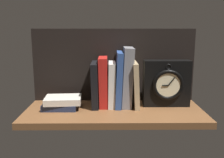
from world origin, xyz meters
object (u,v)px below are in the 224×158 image
Objects in this scene: book_black_skeptic at (95,84)px; book_blue_modern at (119,79)px; book_gray_chess at (127,77)px; book_red_requiem at (103,82)px; book_stack_side at (62,102)px; book_white_catcher at (112,84)px; book_tan_shortstories at (135,84)px; framed_clock at (167,83)px.

book_blue_modern is at bearing 0.00° from book_black_skeptic.
book_gray_chess is at bearing 0.00° from book_blue_modern.
book_stack_side is at bearing -167.57° from book_red_requiem.
book_gray_chess is (6.46, 0.00, 3.07)cm from book_white_catcher.
book_stack_side is (-30.23, -3.74, -6.85)cm from book_tan_shortstories.
book_red_requiem is 3.66cm from book_white_catcher.
framed_clock is at bearing -1.74° from book_blue_modern.
book_stack_side is at bearing -164.55° from book_black_skeptic.
book_white_catcher is 0.95× the size of framed_clock.
book_stack_side is (-26.94, -3.74, -9.84)cm from book_gray_chess.
book_white_catcher is at bearing 0.00° from book_red_requiem.
book_tan_shortstories is at bearing 177.37° from framed_clock.
book_blue_modern is at bearing 0.00° from book_red_requiem.
book_tan_shortstories is (16.68, 0.00, 0.09)cm from book_black_skeptic.
book_white_catcher reaches higher than book_stack_side.
book_tan_shortstories is at bearing 0.00° from book_black_skeptic.
book_red_requiem is 26.42cm from framed_clock.
book_gray_chess is 16.67cm from framed_clock.
book_gray_chess is at bearing 180.00° from book_tan_shortstories.
book_red_requiem is 1.06× the size of framed_clock.
book_gray_chess is at bearing 7.91° from book_stack_side.
book_white_catcher is 21.90cm from book_stack_side.
framed_clock is (16.45, -0.61, -2.64)cm from book_gray_chess.
book_gray_chess is (13.39, 0.00, 3.08)cm from book_black_skeptic.
book_blue_modern is (6.45, 0.00, 1.10)cm from book_red_requiem.
book_white_catcher is 0.75× the size of book_gray_chess.
book_red_requiem is 1.12× the size of book_white_catcher.
book_white_catcher is 3.66cm from book_blue_modern.
book_stack_side is (-16.98, -3.74, -7.83)cm from book_red_requiem.
book_gray_chess is (9.96, 0.00, 2.01)cm from book_red_requiem.
book_gray_chess is at bearing 0.00° from book_white_catcher.
book_black_skeptic is at bearing -180.00° from book_gray_chess.
book_black_skeptic and book_white_catcher have the same top height.
book_blue_modern is 0.93× the size of book_gray_chess.
book_stack_side is (-23.43, -3.74, -8.93)cm from book_blue_modern.
book_gray_chess reaches higher than book_stack_side.
book_black_skeptic is 6.93cm from book_white_catcher.
book_red_requiem is 0.84× the size of book_gray_chess.
framed_clock is (19.95, -0.61, -1.73)cm from book_blue_modern.
book_white_catcher is at bearing 10.36° from book_stack_side.
framed_clock is (22.90, -0.61, 0.43)cm from book_white_catcher.
framed_clock is at bearing 4.14° from book_stack_side.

